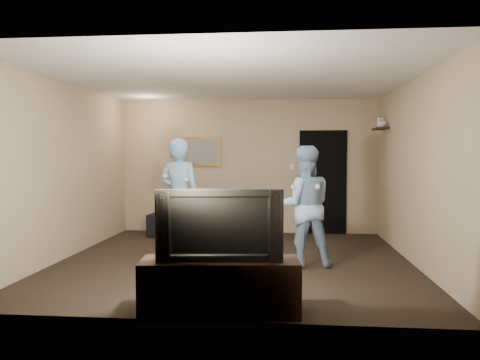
# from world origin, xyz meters

# --- Properties ---
(ground) EXTENTS (5.00, 5.00, 0.00)m
(ground) POSITION_xyz_m (0.00, 0.00, 0.00)
(ground) COLOR black
(ground) RESTS_ON ground
(ceiling) EXTENTS (5.00, 5.00, 0.04)m
(ceiling) POSITION_xyz_m (0.00, 0.00, 2.60)
(ceiling) COLOR silver
(ceiling) RESTS_ON wall_back
(wall_back) EXTENTS (5.00, 0.04, 2.60)m
(wall_back) POSITION_xyz_m (0.00, 2.50, 1.30)
(wall_back) COLOR tan
(wall_back) RESTS_ON ground
(wall_front) EXTENTS (5.00, 0.04, 2.60)m
(wall_front) POSITION_xyz_m (0.00, -2.50, 1.30)
(wall_front) COLOR tan
(wall_front) RESTS_ON ground
(wall_left) EXTENTS (0.04, 5.00, 2.60)m
(wall_left) POSITION_xyz_m (-2.50, 0.00, 1.30)
(wall_left) COLOR tan
(wall_left) RESTS_ON ground
(wall_right) EXTENTS (0.04, 5.00, 2.60)m
(wall_right) POSITION_xyz_m (2.50, 0.00, 1.30)
(wall_right) COLOR tan
(wall_right) RESTS_ON ground
(sofa) EXTENTS (2.14, 1.01, 0.60)m
(sofa) POSITION_xyz_m (-0.76, 1.97, 0.30)
(sofa) COLOR black
(sofa) RESTS_ON ground
(throw_pillow) EXTENTS (0.49, 0.26, 0.46)m
(throw_pillow) POSITION_xyz_m (-1.34, 1.97, 0.48)
(throw_pillow) COLOR #1B5241
(throw_pillow) RESTS_ON sofa
(painting_frame) EXTENTS (0.72, 0.05, 0.57)m
(painting_frame) POSITION_xyz_m (-0.90, 2.48, 1.60)
(painting_frame) COLOR olive
(painting_frame) RESTS_ON wall_back
(painting_canvas) EXTENTS (0.62, 0.01, 0.47)m
(painting_canvas) POSITION_xyz_m (-0.90, 2.45, 1.60)
(painting_canvas) COLOR slate
(painting_canvas) RESTS_ON painting_frame
(doorway) EXTENTS (0.90, 0.06, 2.00)m
(doorway) POSITION_xyz_m (1.45, 2.47, 1.00)
(doorway) COLOR black
(doorway) RESTS_ON ground
(light_switch) EXTENTS (0.08, 0.02, 0.12)m
(light_switch) POSITION_xyz_m (0.85, 2.48, 1.30)
(light_switch) COLOR silver
(light_switch) RESTS_ON wall_back
(wall_shelf) EXTENTS (0.20, 0.60, 0.03)m
(wall_shelf) POSITION_xyz_m (2.39, 1.80, 1.99)
(wall_shelf) COLOR black
(wall_shelf) RESTS_ON wall_right
(shelf_vase) EXTENTS (0.19, 0.19, 0.16)m
(shelf_vase) POSITION_xyz_m (2.39, 1.64, 2.09)
(shelf_vase) COLOR silver
(shelf_vase) RESTS_ON wall_shelf
(shelf_figurine) EXTENTS (0.06, 0.06, 0.18)m
(shelf_figurine) POSITION_xyz_m (2.39, 1.90, 2.09)
(shelf_figurine) COLOR #BCBCC1
(shelf_figurine) RESTS_ON wall_shelf
(tv_console) EXTENTS (1.55, 0.64, 0.54)m
(tv_console) POSITION_xyz_m (0.09, -2.27, 0.25)
(tv_console) COLOR black
(tv_console) RESTS_ON ground
(television) EXTENTS (1.20, 0.28, 0.68)m
(television) POSITION_xyz_m (0.09, -2.27, 0.86)
(television) COLOR black
(television) RESTS_ON tv_console
(wii_player_left) EXTENTS (0.73, 0.57, 1.78)m
(wii_player_left) POSITION_xyz_m (-0.87, 0.25, 0.89)
(wii_player_left) COLOR #72A2C6
(wii_player_left) RESTS_ON ground
(wii_player_right) EXTENTS (0.88, 0.72, 1.65)m
(wii_player_right) POSITION_xyz_m (0.97, -0.26, 0.83)
(wii_player_right) COLOR #8AAAC9
(wii_player_right) RESTS_ON ground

